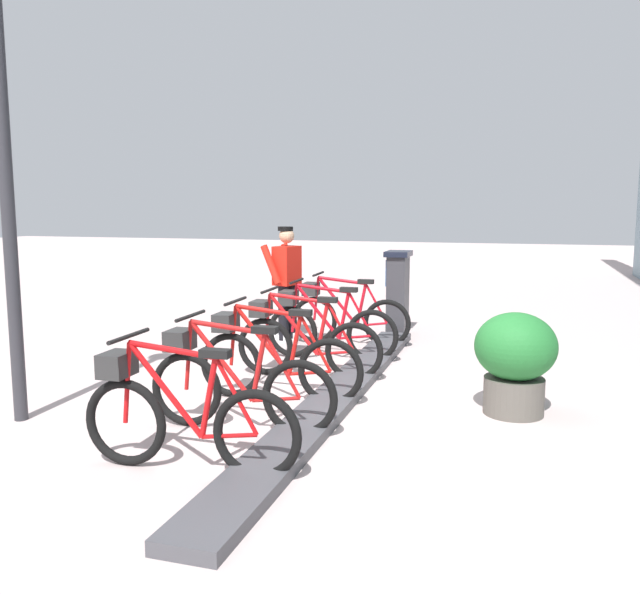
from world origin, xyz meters
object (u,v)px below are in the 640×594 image
bike_docked_2 (303,341)px  planter_bush (515,358)px  bike_docked_1 (326,326)px  bike_docked_3 (273,359)px  lamp_post (3,125)px  bike_docked_4 (233,383)px  bike_docked_0 (345,315)px  bike_docked_5 (180,415)px  payment_kiosk (398,291)px  worker_near_rack (286,279)px

bike_docked_2 → planter_bush: size_ratio=1.77×
bike_docked_1 → bike_docked_3: (0.00, 1.88, 0.00)m
bike_docked_1 → lamp_post: 4.33m
bike_docked_1 → bike_docked_2: bearing=90.0°
bike_docked_4 → planter_bush: bike_docked_4 is taller
bike_docked_0 → bike_docked_5: same height
bike_docked_0 → bike_docked_3: size_ratio=1.00×
payment_kiosk → bike_docked_2: 2.92m
lamp_post → planter_bush: lamp_post is taller
bike_docked_0 → payment_kiosk: bearing=-120.6°
bike_docked_1 → bike_docked_5: 3.76m
bike_docked_4 → bike_docked_3: bearing=-90.0°
payment_kiosk → bike_docked_1: payment_kiosk is taller
bike_docked_5 → worker_near_rack: 4.88m
bike_docked_3 → lamp_post: size_ratio=0.43×
bike_docked_3 → bike_docked_5: bearing=90.0°
bike_docked_0 → bike_docked_5: bearing=90.0°
bike_docked_4 → bike_docked_5: same height
bike_docked_2 → bike_docked_0: bearing=-90.0°
bike_docked_0 → worker_near_rack: size_ratio=1.04×
planter_bush → bike_docked_4: bearing=27.1°
bike_docked_1 → bike_docked_4: (0.00, 2.82, 0.00)m
bike_docked_0 → worker_near_rack: 1.02m
payment_kiosk → bike_docked_5: (0.57, 5.67, -0.24)m
lamp_post → payment_kiosk: bearing=-116.9°
bike_docked_0 → worker_near_rack: worker_near_rack is taller
bike_docked_1 → payment_kiosk: bearing=-106.7°
payment_kiosk → lamp_post: (2.56, 5.05, 1.98)m
bike_docked_0 → bike_docked_4: bearing=90.0°
bike_docked_0 → lamp_post: size_ratio=0.43×
payment_kiosk → bike_docked_0: 1.15m
bike_docked_3 → bike_docked_5: 1.88m
bike_docked_2 → planter_bush: bike_docked_2 is taller
bike_docked_2 → bike_docked_5: same height
payment_kiosk → bike_docked_5: payment_kiosk is taller
bike_docked_0 → lamp_post: 5.05m
bike_docked_1 → bike_docked_3: size_ratio=1.00×
bike_docked_3 → bike_docked_5: size_ratio=1.00×
bike_docked_2 → bike_docked_3: (0.00, 0.94, 0.00)m
payment_kiosk → bike_docked_2: bearing=78.7°
bike_docked_1 → bike_docked_2: (0.00, 0.94, 0.00)m
payment_kiosk → bike_docked_5: 5.71m
bike_docked_0 → bike_docked_1: same height
bike_docked_5 → bike_docked_0: bearing=-90.0°
payment_kiosk → planter_bush: payment_kiosk is taller
worker_near_rack → planter_bush: (-3.23, 2.63, -0.37)m
bike_docked_0 → planter_bush: 3.47m
worker_near_rack → lamp_post: 4.62m
bike_docked_1 → bike_docked_4: bearing=90.0°
bike_docked_4 → bike_docked_5: bearing=90.0°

